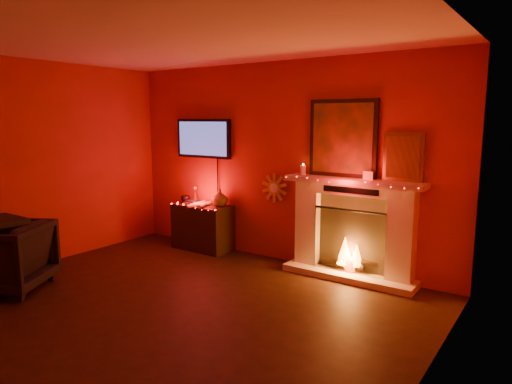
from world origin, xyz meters
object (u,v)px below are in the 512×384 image
(sunburst_clock, at_px, (274,188))
(armchair, at_px, (6,257))
(console_table, at_px, (203,225))
(fireplace, at_px, (352,219))
(tv, at_px, (204,139))

(sunburst_clock, xyz_separation_m, armchair, (-1.86, -2.76, -0.61))
(sunburst_clock, bearing_deg, console_table, -169.01)
(fireplace, distance_m, armchair, 4.07)
(fireplace, xyz_separation_m, armchair, (-3.05, -2.67, -0.33))
(sunburst_clock, relative_size, console_table, 0.43)
(tv, xyz_separation_m, console_table, (0.13, -0.19, -1.27))
(fireplace, bearing_deg, sunburst_clock, 175.63)
(fireplace, distance_m, sunburst_clock, 1.23)
(sunburst_clock, distance_m, armchair, 3.38)
(console_table, bearing_deg, sunburst_clock, 10.99)
(fireplace, relative_size, sunburst_clock, 5.45)
(fireplace, distance_m, console_table, 2.34)
(console_table, relative_size, armchair, 1.08)
(fireplace, bearing_deg, armchair, -138.85)
(tv, height_order, sunburst_clock, tv)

